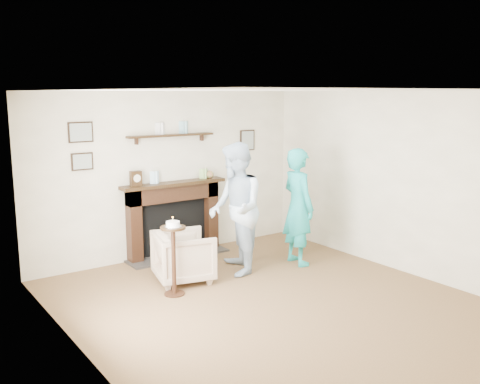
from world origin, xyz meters
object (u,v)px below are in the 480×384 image
(armchair, at_px, (184,280))
(pedestal_table, at_px, (173,247))
(man, at_px, (236,272))
(woman, at_px, (297,263))

(armchair, xyz_separation_m, pedestal_table, (-0.35, -0.37, 0.61))
(man, relative_size, pedestal_table, 1.83)
(man, xyz_separation_m, pedestal_table, (-1.10, -0.24, 0.61))
(armchair, height_order, pedestal_table, pedestal_table)
(armchair, bearing_deg, man, -86.15)
(woman, bearing_deg, man, 86.87)
(man, distance_m, woman, 1.00)
(armchair, relative_size, pedestal_table, 0.74)
(armchair, distance_m, woman, 1.76)
(man, bearing_deg, armchair, -75.83)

